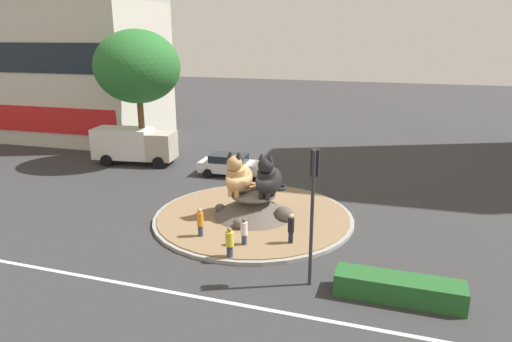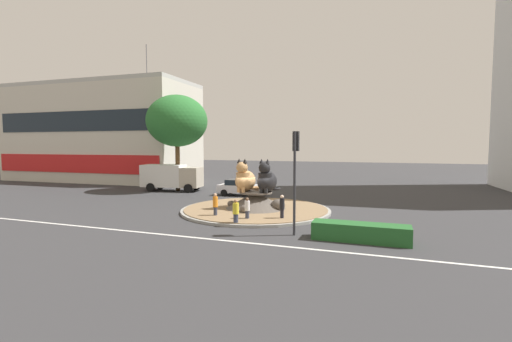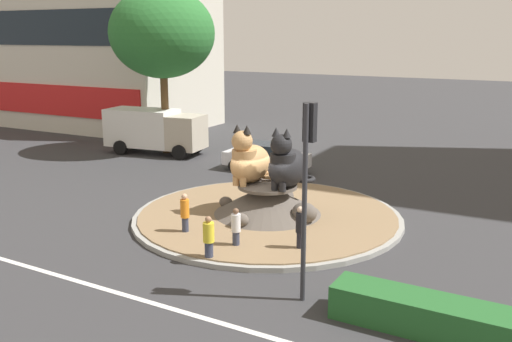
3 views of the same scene
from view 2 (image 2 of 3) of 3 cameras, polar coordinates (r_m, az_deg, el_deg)
name	(u,v)px [view 2 (image 2 of 3)]	position (r m, az deg, el deg)	size (l,w,h in m)	color
ground_plane	(256,211)	(26.22, -0.04, -6.45)	(160.00, 160.00, 0.00)	#333335
lane_centreline	(203,238)	(18.96, -8.50, -10.63)	(112.00, 0.20, 0.01)	silver
roundabout_island	(256,205)	(26.13, 0.00, -5.46)	(10.87, 10.87, 1.44)	gray
cat_statue_calico	(245,179)	(26.10, -1.79, -1.33)	(1.71, 2.51, 2.43)	tan
cat_statue_black	(267,180)	(25.66, 1.73, -1.43)	(1.53, 2.40, 2.43)	black
traffic_light_mast	(295,164)	(19.04, 6.31, 1.19)	(0.33, 0.46, 5.56)	#2D2D33
shophouse_block	(102,133)	(53.88, -23.41, 5.63)	(26.14, 11.04, 17.97)	beige
clipped_hedge_strip	(360,232)	(18.89, 16.39, -9.42)	(4.78, 1.20, 0.90)	#235B28
broadleaf_tree_behind_island	(177,121)	(38.79, -12.55, 7.82)	(6.40, 6.40, 10.12)	brown
pedestrian_orange_shirt	(215,205)	(23.59, -6.54, -5.46)	(0.33, 0.33, 1.68)	#33384C
pedestrian_yellow_shirt	(236,212)	(21.29, -3.26, -6.62)	(0.37, 0.37, 1.62)	#33384C
pedestrian_black_shirt	(282,207)	(22.60, 4.20, -5.82)	(0.31, 0.31, 1.70)	black
pedestrian_white_shirt	(247,209)	(22.46, -1.42, -6.12)	(0.33, 0.33, 1.55)	#33384C
sedan_on_far_lane	(242,187)	(34.14, -2.30, -2.59)	(4.68, 2.24, 1.54)	silver
delivery_box_truck	(171,176)	(38.59, -13.42, -0.84)	(6.53, 3.22, 2.76)	#B7AD99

